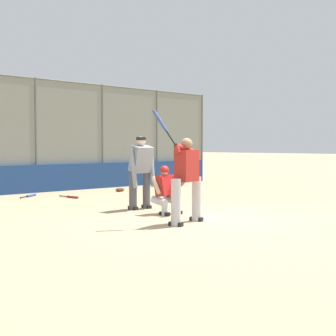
{
  "coord_description": "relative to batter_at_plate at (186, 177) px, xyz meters",
  "views": [
    {
      "loc": [
        6.99,
        6.68,
        1.53
      ],
      "look_at": [
        0.19,
        -1.0,
        1.05
      ],
      "focal_mm": 50.0,
      "sensor_mm": 36.0,
      "label": 1
    }
  ],
  "objects": [
    {
      "name": "fielding_glove_on_dirt",
      "position": [
        -2.86,
        -6.22,
        -0.86
      ],
      "size": [
        0.33,
        0.25,
        0.12
      ],
      "color": "#56331E",
      "rests_on": "ground_plane"
    },
    {
      "name": "spare_bat_near_backstop",
      "position": [
        -0.61,
        -5.54,
        -0.89
      ],
      "size": [
        0.22,
        0.79,
        0.07
      ],
      "rotation": [
        0.0,
        0.0,
        1.78
      ],
      "color": "black",
      "rests_on": "ground_plane"
    },
    {
      "name": "batter_at_plate",
      "position": [
        0.0,
        0.0,
        0.0
      ],
      "size": [
        1.13,
        0.55,
        2.23
      ],
      "rotation": [
        0.0,
        0.0,
        0.24
      ],
      "color": "#B7B7BC",
      "rests_on": "ground_plane"
    },
    {
      "name": "home_plate_marker",
      "position": [
        -0.64,
        -0.04,
        -0.92
      ],
      "size": [
        0.43,
        0.43,
        0.01
      ],
      "primitive_type": "cube",
      "color": "white",
      "rests_on": "ground_plane"
    },
    {
      "name": "ground_plane",
      "position": [
        -0.64,
        -0.04,
        -0.92
      ],
      "size": [
        160.0,
        160.0,
        0.0
      ],
      "primitive_type": "plane",
      "color": "tan"
    },
    {
      "name": "backstop_fence",
      "position": [
        -0.64,
        -7.85,
        1.06
      ],
      "size": [
        15.78,
        0.08,
        3.79
      ],
      "color": "#515651",
      "rests_on": "ground_plane"
    },
    {
      "name": "umpire_home",
      "position": [
        -0.64,
        -2.25,
        0.03
      ],
      "size": [
        0.72,
        0.44,
        1.76
      ],
      "rotation": [
        0.0,
        0.0,
        -0.02
      ],
      "color": "#4C4C51",
      "rests_on": "ground_plane"
    },
    {
      "name": "padding_wall",
      "position": [
        -0.64,
        -7.75,
        -0.46
      ],
      "size": [
        15.38,
        0.18,
        0.92
      ],
      "primitive_type": "cube",
      "color": "navy",
      "rests_on": "ground_plane"
    },
    {
      "name": "catcher_behind_plate",
      "position": [
        -0.57,
        -1.23,
        -0.36
      ],
      "size": [
        0.57,
        0.67,
        1.09
      ],
      "rotation": [
        0.0,
        0.0,
        0.01
      ],
      "color": "#B7B7BC",
      "rests_on": "ground_plane"
    },
    {
      "name": "spare_bat_by_padding",
      "position": [
        0.15,
        -6.67,
        -0.89
      ],
      "size": [
        0.75,
        0.56,
        0.07
      ],
      "rotation": [
        0.0,
        0.0,
        3.76
      ],
      "color": "black",
      "rests_on": "ground_plane"
    }
  ]
}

